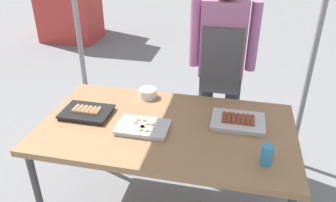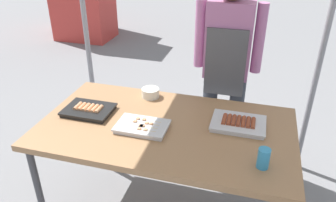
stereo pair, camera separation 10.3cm
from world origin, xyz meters
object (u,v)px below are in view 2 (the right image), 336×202
at_px(vendor_woman, 227,59).
at_px(tray_meat_skewers, 142,127).
at_px(stall_table, 166,132).
at_px(tray_grilled_sausages, 238,123).
at_px(tray_pork_links, 89,110).
at_px(drink_cup_near_edge, 263,158).
at_px(condiment_bowl, 150,93).

bearing_deg(vendor_woman, tray_meat_skewers, 63.32).
distance_m(stall_table, tray_grilled_sausages, 0.46).
height_order(stall_table, tray_pork_links, tray_pork_links).
bearing_deg(drink_cup_near_edge, tray_meat_skewers, 166.71).
bearing_deg(tray_pork_links, vendor_woman, 41.11).
xyz_separation_m(tray_grilled_sausages, tray_pork_links, (-0.99, -0.10, -0.00)).
distance_m(tray_grilled_sausages, drink_cup_near_edge, 0.40).
bearing_deg(stall_table, vendor_woman, 69.26).
distance_m(stall_table, drink_cup_near_edge, 0.66).
xyz_separation_m(tray_meat_skewers, condiment_bowl, (-0.09, 0.42, 0.02)).
relative_size(tray_pork_links, condiment_bowl, 2.49).
relative_size(drink_cup_near_edge, vendor_woman, 0.07).
distance_m(tray_meat_skewers, drink_cup_near_edge, 0.75).
xyz_separation_m(condiment_bowl, vendor_woman, (0.50, 0.39, 0.17)).
bearing_deg(vendor_woman, drink_cup_near_edge, 107.95).
relative_size(tray_pork_links, drink_cup_near_edge, 2.81).
xyz_separation_m(tray_grilled_sausages, tray_meat_skewers, (-0.57, -0.20, -0.00)).
xyz_separation_m(stall_table, tray_pork_links, (-0.55, 0.02, 0.07)).
relative_size(tray_meat_skewers, vendor_woman, 0.20).
xyz_separation_m(tray_pork_links, drink_cup_near_edge, (1.15, -0.27, 0.04)).
distance_m(condiment_bowl, vendor_woman, 0.66).
distance_m(tray_meat_skewers, tray_pork_links, 0.43).
distance_m(tray_grilled_sausages, tray_pork_links, 0.99).
xyz_separation_m(tray_pork_links, vendor_woman, (0.83, 0.72, 0.19)).
bearing_deg(vendor_woman, stall_table, 69.26).
bearing_deg(tray_meat_skewers, tray_pork_links, 167.37).
distance_m(drink_cup_near_edge, vendor_woman, 1.05).
relative_size(stall_table, tray_grilled_sausages, 4.76).
bearing_deg(stall_table, tray_pork_links, 178.37).
height_order(condiment_bowl, vendor_woman, vendor_woman).
height_order(stall_table, condiment_bowl, condiment_bowl).
height_order(tray_pork_links, drink_cup_near_edge, drink_cup_near_edge).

